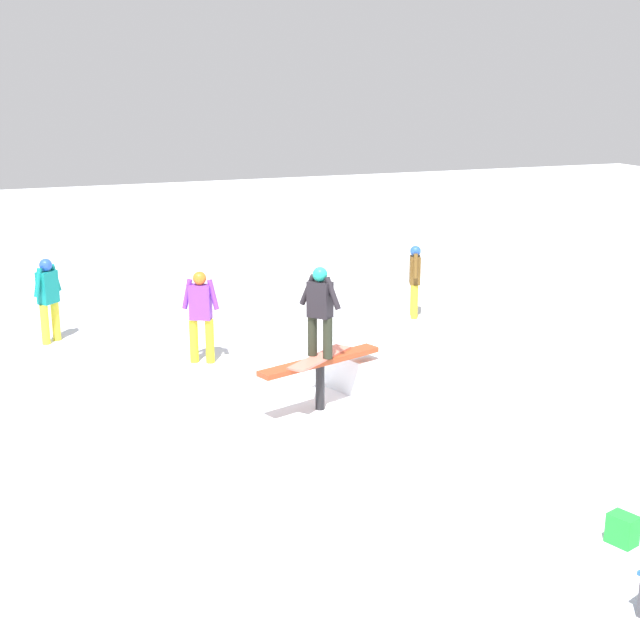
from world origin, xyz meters
TOP-DOWN VIEW (x-y plane):
  - ground_plane at (0.00, 0.00)m, footprint 60.00×60.00m
  - rail_feature at (0.00, 0.00)m, footprint 2.13×0.95m
  - snow_kicker_ramp at (-1.54, -0.52)m, footprint 2.18×1.99m
  - main_rider_on_rail at (0.00, 0.00)m, footprint 1.28×1.06m
  - bystander_brown at (-3.77, -4.29)m, footprint 0.35×0.65m
  - bystander_teal at (3.49, -5.12)m, footprint 0.57×0.54m
  - bystander_purple at (1.11, -2.88)m, footprint 0.63×0.39m
  - backpack_on_snow at (-1.59, 4.94)m, footprint 0.30×0.35m

SIDE VIEW (x-z plane):
  - ground_plane at x=0.00m, z-range 0.00..0.00m
  - backpack_on_snow at x=-1.59m, z-range 0.00..0.34m
  - snow_kicker_ramp at x=-1.54m, z-range 0.00..0.59m
  - rail_feature at x=0.00m, z-range 0.27..1.08m
  - bystander_brown at x=-3.77m, z-range 0.09..1.61m
  - bystander_teal at x=3.49m, z-range 0.10..1.71m
  - bystander_purple at x=1.11m, z-range 0.10..1.74m
  - main_rider_on_rail at x=0.00m, z-range 0.80..2.21m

